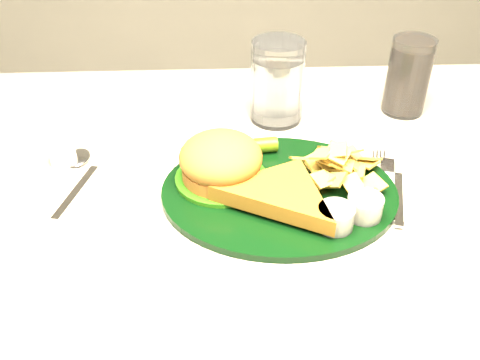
{
  "coord_description": "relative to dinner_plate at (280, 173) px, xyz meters",
  "views": [
    {
      "loc": [
        -0.0,
        -0.54,
        1.18
      ],
      "look_at": [
        0.02,
        -0.03,
        0.8
      ],
      "focal_mm": 40.0,
      "sensor_mm": 36.0,
      "label": 1
    }
  ],
  "objects": [
    {
      "name": "dinner_plate",
      "position": [
        0.0,
        0.0,
        0.0
      ],
      "size": [
        0.32,
        0.27,
        0.07
      ],
      "primitive_type": null,
      "rotation": [
        0.0,
        0.0,
        -0.05
      ],
      "color": "black",
      "rests_on": "table"
    },
    {
      "name": "water_glass",
      "position": [
        0.02,
        0.2,
        0.03
      ],
      "size": [
        0.1,
        0.1,
        0.13
      ],
      "primitive_type": "cylinder",
      "rotation": [
        0.0,
        0.0,
        0.24
      ],
      "color": "white",
      "rests_on": "table"
    },
    {
      "name": "cola_glass",
      "position": [
        0.23,
        0.22,
        0.03
      ],
      "size": [
        0.09,
        0.09,
        0.12
      ],
      "primitive_type": "cylinder",
      "rotation": [
        0.0,
        0.0,
        -0.36
      ],
      "color": "black",
      "rests_on": "table"
    },
    {
      "name": "fork_napkin",
      "position": [
        0.15,
        -0.01,
        -0.03
      ],
      "size": [
        0.15,
        0.17,
        0.01
      ],
      "primitive_type": null,
      "rotation": [
        0.0,
        0.0,
        -0.27
      ],
      "color": "white",
      "rests_on": "table"
    },
    {
      "name": "spoon",
      "position": [
        -0.26,
        0.02,
        -0.03
      ],
      "size": [
        0.08,
        0.16,
        0.01
      ],
      "primitive_type": null,
      "rotation": [
        0.0,
        0.0,
        -0.26
      ],
      "color": "silver",
      "rests_on": "table"
    },
    {
      "name": "ramekin",
      "position": [
        -0.3,
        0.09,
        -0.02
      ],
      "size": [
        0.04,
        0.04,
        0.02
      ],
      "primitive_type": "cylinder",
      "rotation": [
        0.0,
        0.0,
        0.01
      ],
      "color": "silver",
      "rests_on": "table"
    },
    {
      "name": "wrapped_straw",
      "position": [
        -0.1,
        0.12,
        -0.03
      ],
      "size": [
        0.18,
        0.07,
        0.01
      ],
      "primitive_type": null,
      "rotation": [
        0.0,
        0.0,
        -0.04
      ],
      "color": "white",
      "rests_on": "table"
    }
  ]
}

